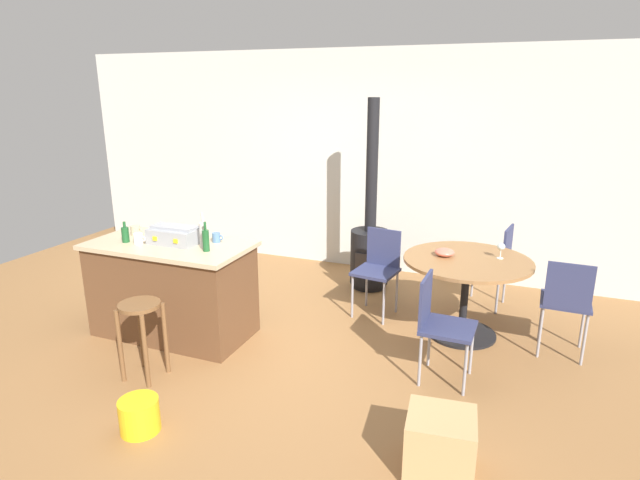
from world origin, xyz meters
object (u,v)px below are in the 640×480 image
at_px(wooden_stool, 141,324).
at_px(bottle_2, 203,234).
at_px(folding_chair_right, 566,299).
at_px(cup_0, 136,230).
at_px(folding_chair_left, 440,320).
at_px(cup_1, 217,238).
at_px(kitchen_island, 173,289).
at_px(wine_glass, 501,247).
at_px(serving_bowl, 445,252).
at_px(folding_chair_near, 494,259).
at_px(folding_chair_far, 378,265).
at_px(bottle_0, 125,234).
at_px(cardboard_box, 440,443).
at_px(toolbox, 175,235).
at_px(wood_stove, 370,244).
at_px(dining_table, 466,277).
at_px(plastic_bucket, 139,415).
at_px(bottle_1, 206,240).
at_px(cup_2, 139,239).

height_order(wooden_stool, bottle_2, bottle_2).
distance_m(folding_chair_right, cup_0, 3.93).
bearing_deg(folding_chair_left, cup_1, 177.54).
distance_m(kitchen_island, wine_glass, 3.03).
relative_size(bottle_2, cup_1, 2.84).
distance_m(bottle_2, serving_bowl, 2.19).
xyz_separation_m(folding_chair_near, serving_bowl, (-0.41, -0.78, 0.26)).
distance_m(folding_chair_near, folding_chair_far, 1.23).
relative_size(folding_chair_left, bottle_0, 4.45).
xyz_separation_m(cup_1, cardboard_box, (2.24, -1.14, -0.74)).
xyz_separation_m(folding_chair_right, toolbox, (-3.31, -0.82, 0.44)).
relative_size(folding_chair_far, wine_glass, 6.04).
bearing_deg(wine_glass, folding_chair_right, -21.80).
bearing_deg(bottle_2, folding_chair_right, 15.71).
distance_m(wood_stove, toolbox, 2.26).
distance_m(dining_table, cardboard_box, 1.95).
bearing_deg(wooden_stool, folding_chair_right, 27.12).
bearing_deg(folding_chair_right, wood_stove, 154.50).
xyz_separation_m(folding_chair_left, serving_bowl, (-0.11, 0.87, 0.29)).
bearing_deg(cup_0, plastic_bucket, -51.20).
relative_size(dining_table, bottle_1, 4.44).
height_order(wine_glass, cardboard_box, wine_glass).
bearing_deg(bottle_0, cup_0, 109.70).
distance_m(wood_stove, bottle_1, 2.15).
relative_size(bottle_0, cup_2, 1.61).
height_order(bottle_2, serving_bowl, bottle_2).
xyz_separation_m(wine_glass, serving_bowl, (-0.48, -0.11, -0.07)).
bearing_deg(toolbox, folding_chair_right, 13.97).
xyz_separation_m(bottle_0, cardboard_box, (3.01, -0.84, -0.77)).
relative_size(bottle_0, bottle_2, 0.62).
distance_m(cup_0, cup_2, 0.33).
bearing_deg(folding_chair_far, cup_1, -142.65).
bearing_deg(serving_bowl, folding_chair_far, 164.61).
bearing_deg(plastic_bucket, cup_2, 127.47).
distance_m(dining_table, bottle_2, 2.40).
height_order(folding_chair_far, cup_0, cup_0).
bearing_deg(wooden_stool, bottle_0, 135.76).
height_order(dining_table, folding_chair_right, folding_chair_right).
height_order(kitchen_island, plastic_bucket, kitchen_island).
bearing_deg(wooden_stool, bottle_1, 73.91).
height_order(folding_chair_far, bottle_0, bottle_0).
distance_m(folding_chair_left, wood_stove, 2.01).
bearing_deg(dining_table, folding_chair_near, 76.13).
height_order(kitchen_island, bottle_2, bottle_2).
xyz_separation_m(folding_chair_left, cup_2, (-2.67, -0.22, 0.43)).
distance_m(folding_chair_left, cup_2, 2.71).
distance_m(toolbox, cup_1, 0.37).
bearing_deg(wood_stove, cup_0, -137.30).
relative_size(bottle_1, cup_0, 2.06).
bearing_deg(serving_bowl, folding_chair_near, 62.59).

